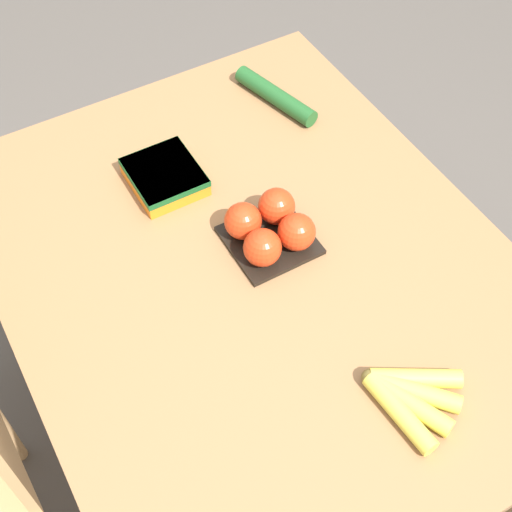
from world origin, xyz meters
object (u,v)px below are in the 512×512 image
Objects in this scene: banana_bunch at (408,395)px; tomato_pack at (270,229)px; carrot_bag at (165,176)px; cucumber_near at (275,96)px.

banana_bunch is 1.05× the size of tomato_pack.
carrot_bag is 0.35m from cucumber_near.
tomato_pack reaches higher than cucumber_near.
tomato_pack reaches higher than carrot_bag.
banana_bunch is 1.09× the size of carrot_bag.
tomato_pack is 0.70× the size of cucumber_near.
tomato_pack is at bearing 147.58° from cucumber_near.
banana_bunch is 0.79m from cucumber_near.
cucumber_near is (0.35, -0.22, -0.02)m from tomato_pack.
cucumber_near is (0.11, -0.34, -0.00)m from carrot_bag.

